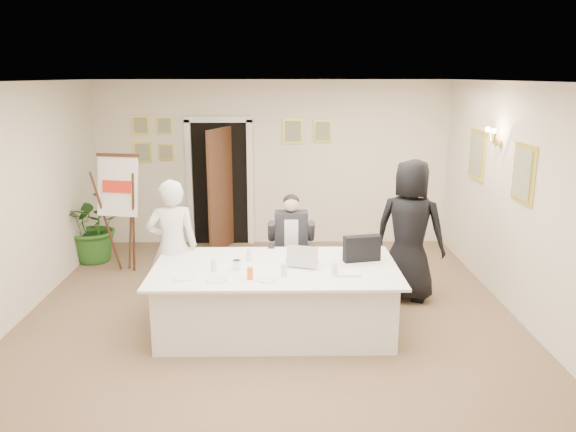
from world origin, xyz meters
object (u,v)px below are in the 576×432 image
at_px(standing_woman, 410,230).
at_px(laptop, 301,253).
at_px(flip_chart, 123,219).
at_px(laptop_bag, 362,248).
at_px(oj_glass, 250,273).
at_px(conference_table, 275,298).
at_px(seated_man, 291,245).
at_px(standing_man, 173,247).
at_px(paper_stack, 346,273).
at_px(potted_palm, 94,225).
at_px(steel_jug, 237,265).

height_order(standing_woman, laptop, standing_woman).
height_order(flip_chart, laptop, flip_chart).
bearing_deg(laptop_bag, oj_glass, -167.40).
relative_size(conference_table, seated_man, 1.99).
height_order(standing_man, laptop, standing_man).
xyz_separation_m(laptop_bag, oj_glass, (-1.26, -0.59, -0.08)).
xyz_separation_m(seated_man, standing_man, (-1.45, -0.54, 0.15)).
height_order(flip_chart, paper_stack, flip_chart).
relative_size(potted_palm, laptop_bag, 2.74).
relative_size(seated_man, laptop, 3.73).
distance_m(conference_table, seated_man, 1.14).
xyz_separation_m(standing_man, paper_stack, (2.02, -0.81, -0.05)).
xyz_separation_m(conference_table, standing_woman, (1.73, 0.94, 0.53)).
bearing_deg(steel_jug, laptop, 12.61).
relative_size(standing_man, laptop, 4.52).
relative_size(potted_palm, steel_jug, 10.66).
bearing_deg(flip_chart, laptop, -37.72).
bearing_deg(standing_woman, paper_stack, 77.21).
xyz_separation_m(paper_stack, steel_jug, (-1.20, 0.16, 0.04)).
bearing_deg(standing_man, oj_glass, 123.32).
relative_size(seated_man, potted_palm, 1.18).
height_order(flip_chart, oj_glass, flip_chart).
bearing_deg(oj_glass, seated_man, 72.68).
relative_size(standing_woman, laptop_bag, 4.33).
xyz_separation_m(seated_man, laptop, (0.10, -1.02, 0.22)).
distance_m(standing_man, laptop, 1.62).
height_order(seated_man, standing_woman, standing_woman).
relative_size(seated_man, standing_man, 0.82).
relative_size(seated_man, flip_chart, 0.79).
distance_m(standing_woman, laptop_bag, 1.05).
distance_m(conference_table, standing_man, 1.43).
bearing_deg(standing_woman, standing_man, 33.25).
height_order(seated_man, steel_jug, seated_man).
xyz_separation_m(laptop, oj_glass, (-0.56, -0.47, -0.07)).
bearing_deg(steel_jug, seated_man, 62.13).
bearing_deg(conference_table, seated_man, 79.43).
height_order(conference_table, laptop_bag, laptop_bag).
height_order(standing_woman, laptop_bag, standing_woman).
bearing_deg(laptop, paper_stack, -16.60).
height_order(conference_table, seated_man, seated_man).
xyz_separation_m(laptop_bag, steel_jug, (-1.42, -0.28, -0.09)).
xyz_separation_m(potted_palm, paper_stack, (3.64, -2.84, 0.20)).
relative_size(laptop_bag, paper_stack, 1.45).
xyz_separation_m(standing_man, potted_palm, (-1.62, 2.03, -0.25)).
distance_m(seated_man, steel_jug, 1.35).
xyz_separation_m(seated_man, laptop_bag, (0.80, -0.90, 0.23)).
xyz_separation_m(seated_man, standing_woman, (1.53, -0.14, 0.24)).
bearing_deg(steel_jug, standing_man, 142.18).
bearing_deg(laptop_bag, potted_palm, 135.96).
xyz_separation_m(laptop, laptop_bag, (0.70, 0.12, 0.01)).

